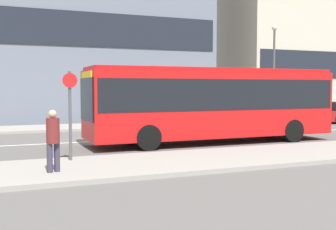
{
  "coord_description": "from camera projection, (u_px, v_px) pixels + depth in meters",
  "views": [
    {
      "loc": [
        -4.87,
        -17.82,
        2.3
      ],
      "look_at": [
        1.66,
        -1.91,
        1.19
      ],
      "focal_mm": 45.0,
      "sensor_mm": 36.0,
      "label": 1
    }
  ],
  "objects": [
    {
      "name": "apartment_block_right_tower",
      "position": [
        304.0,
        29.0,
        37.86
      ],
      "size": [
        14.74,
        6.92,
        15.29
      ],
      "color": "beige",
      "rests_on": "ground_plane"
    },
    {
      "name": "parked_car_0",
      "position": [
        287.0,
        115.0,
        25.9
      ],
      "size": [
        4.48,
        1.88,
        1.27
      ],
      "color": "#A39E84",
      "rests_on": "ground_plane"
    },
    {
      "name": "city_bus",
      "position": [
        212.0,
        100.0,
        17.63
      ],
      "size": [
        10.59,
        2.54,
        3.1
      ],
      "rotation": [
        0.0,
        0.0,
        0.06
      ],
      "color": "red",
      "rests_on": "ground_plane"
    },
    {
      "name": "street_lamp",
      "position": [
        274.0,
        62.0,
        27.84
      ],
      "size": [
        0.36,
        0.36,
        6.32
      ],
      "color": "#4C4C51",
      "rests_on": "sidewalk_far"
    },
    {
      "name": "ground_plane",
      "position": [
        116.0,
        140.0,
        18.44
      ],
      "size": [
        120.0,
        120.0,
        0.0
      ],
      "primitive_type": "plane",
      "color": "#595654"
    },
    {
      "name": "pedestrian_near_stop",
      "position": [
        53.0,
        137.0,
        10.82
      ],
      "size": [
        0.34,
        0.34,
        1.61
      ],
      "rotation": [
        0.0,
        0.0,
        0.32
      ],
      "color": "#383347",
      "rests_on": "sidewalk_near"
    },
    {
      "name": "sidewalk_far",
      "position": [
        88.0,
        127.0,
        24.21
      ],
      "size": [
        44.0,
        3.5,
        0.13
      ],
      "color": "gray",
      "rests_on": "ground_plane"
    },
    {
      "name": "sidewalk_near",
      "position": [
        172.0,
        162.0,
        12.67
      ],
      "size": [
        44.0,
        3.5,
        0.13
      ],
      "color": "gray",
      "rests_on": "ground_plane"
    },
    {
      "name": "bus_stop_sign",
      "position": [
        70.0,
        108.0,
        12.55
      ],
      "size": [
        0.44,
        0.12,
        2.67
      ],
      "color": "#4C4C51",
      "rests_on": "sidewalk_near"
    },
    {
      "name": "lane_centerline",
      "position": [
        116.0,
        140.0,
        18.44
      ],
      "size": [
        41.8,
        0.16,
        0.01
      ],
      "color": "silver",
      "rests_on": "ground_plane"
    }
  ]
}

